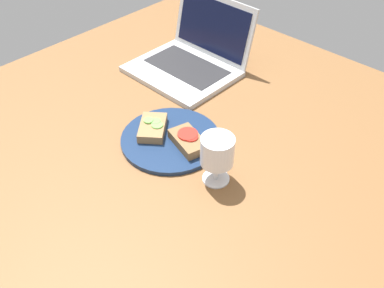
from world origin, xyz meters
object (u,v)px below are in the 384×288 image
(wine_glass, at_px, (217,153))
(plate, at_px, (170,139))
(sandwich_with_cucumber, at_px, (153,127))
(sandwich_with_tomato, at_px, (188,140))
(laptop, at_px, (191,58))

(wine_glass, bearing_deg, plate, 172.95)
(sandwich_with_cucumber, bearing_deg, wine_glass, -2.37)
(plate, bearing_deg, wine_glass, -7.05)
(sandwich_with_cucumber, relative_size, wine_glass, 0.98)
(sandwich_with_tomato, distance_m, laptop, 0.38)
(sandwich_with_cucumber, height_order, laptop, laptop)
(plate, distance_m, sandwich_with_cucumber, 0.06)
(sandwich_with_cucumber, bearing_deg, laptop, 116.80)
(plate, distance_m, sandwich_with_tomato, 0.06)
(wine_glass, distance_m, laptop, 0.50)
(sandwich_with_cucumber, xyz_separation_m, laptop, (-0.16, 0.31, 0.01))
(plate, distance_m, laptop, 0.36)
(sandwich_with_tomato, bearing_deg, wine_glass, -15.79)
(sandwich_with_tomato, xyz_separation_m, laptop, (-0.26, 0.28, 0.01))
(sandwich_with_tomato, xyz_separation_m, sandwich_with_cucumber, (-0.10, -0.03, -0.00))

